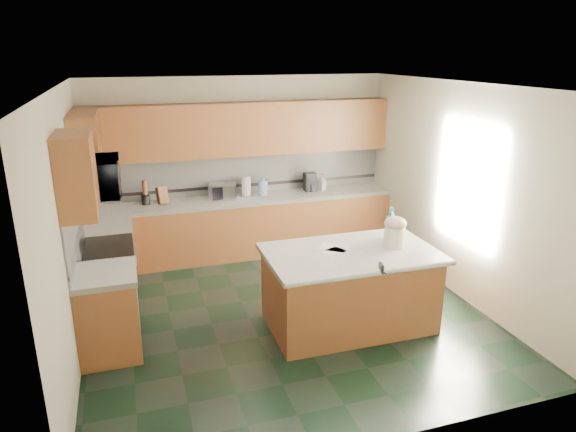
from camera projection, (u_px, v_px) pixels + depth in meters
name	position (u px, v px, depth m)	size (l,w,h in m)	color
floor	(285.00, 313.00, 6.27)	(4.60, 4.60, 0.00)	black
ceiling	(285.00, 85.00, 5.43)	(4.60, 4.60, 0.00)	white
wall_back	(240.00, 166.00, 7.95)	(4.60, 0.04, 2.70)	beige
wall_front	(379.00, 295.00, 3.75)	(4.60, 0.04, 2.70)	beige
wall_left	(66.00, 227.00, 5.18)	(0.04, 4.60, 2.70)	beige
wall_right	(459.00, 191.00, 6.52)	(0.04, 4.60, 2.70)	beige
back_base_cab	(246.00, 228.00, 7.94)	(4.60, 0.60, 0.86)	#562A16
back_countertop	(246.00, 199.00, 7.80)	(4.60, 0.64, 0.06)	white
back_upper_cab	(242.00, 129.00, 7.60)	(4.60, 0.33, 0.78)	#562A16
back_backsplash	(241.00, 173.00, 7.96)	(4.60, 0.02, 0.63)	silver
back_accent_band	(241.00, 185.00, 8.01)	(4.60, 0.01, 0.05)	black
left_base_cab_rear	(110.00, 260.00, 6.72)	(0.60, 0.82, 0.86)	#562A16
left_counter_rear	(106.00, 227.00, 6.58)	(0.64, 0.82, 0.06)	white
left_base_cab_front	(109.00, 315.00, 5.34)	(0.60, 0.72, 0.86)	#562A16
left_counter_front	(104.00, 275.00, 5.19)	(0.64, 0.72, 0.06)	white
left_backsplash	(75.00, 221.00, 5.72)	(0.02, 2.30, 0.63)	silver
left_accent_band	(77.00, 238.00, 5.78)	(0.01, 2.30, 0.05)	black
left_upper_cab_rear	(86.00, 145.00, 6.34)	(0.33, 1.09, 0.78)	#562A16
left_upper_cab_front	(76.00, 174.00, 4.83)	(0.33, 0.72, 0.78)	#562A16
range_body	(109.00, 285.00, 6.00)	(0.60, 0.76, 0.88)	#B7B7BC
range_oven_door	(135.00, 284.00, 6.10)	(0.02, 0.68, 0.55)	black
range_cooktop	(105.00, 248.00, 5.86)	(0.62, 0.78, 0.04)	black
range_handle	(135.00, 255.00, 5.99)	(0.02, 0.02, 0.66)	#B7B7BC
range_backguard	(80.00, 241.00, 5.75)	(0.06, 0.76, 0.18)	#B7B7BC
microwave	(97.00, 177.00, 5.61)	(0.73, 0.50, 0.41)	#B7B7BC
island_base	(349.00, 291.00, 5.87)	(1.81, 1.03, 0.86)	#562A16
island_top	(351.00, 254.00, 5.73)	(1.91, 1.13, 0.06)	white
island_bullnose	(374.00, 274.00, 5.22)	(0.06, 0.06, 1.91)	white
treat_jar	(395.00, 236.00, 5.82)	(0.23, 0.23, 0.24)	#EDDFC6
treat_jar_lid	(395.00, 223.00, 5.78)	(0.25, 0.25, 0.15)	#D3A7AB
treat_jar_knob	(396.00, 219.00, 5.76)	(0.03, 0.03, 0.08)	tan
treat_jar_knob_end_l	(392.00, 219.00, 5.75)	(0.04, 0.04, 0.04)	tan
treat_jar_knob_end_r	(399.00, 219.00, 5.77)	(0.04, 0.04, 0.04)	tan
soap_bottle_island	(391.00, 224.00, 6.01)	(0.15, 0.15, 0.39)	teal
paper_sheet_a	(334.00, 251.00, 5.71)	(0.26, 0.19, 0.00)	white
paper_sheet_b	(333.00, 248.00, 5.81)	(0.32, 0.24, 0.00)	white
clamp_body	(381.00, 268.00, 5.25)	(0.03, 0.11, 0.10)	black
clamp_handle	(384.00, 272.00, 5.20)	(0.02, 0.02, 0.07)	black
knife_block	(162.00, 195.00, 7.45)	(0.14, 0.11, 0.25)	#472814
utensil_crock	(146.00, 200.00, 7.42)	(0.12, 0.12, 0.15)	black
utensil_bundle	(145.00, 187.00, 7.36)	(0.07, 0.07, 0.22)	#472814
toaster_oven	(223.00, 191.00, 7.70)	(0.40, 0.27, 0.23)	#B7B7BC
toaster_oven_door	(224.00, 193.00, 7.59)	(0.36, 0.01, 0.19)	black
paper_towel	(246.00, 186.00, 7.85)	(0.14, 0.14, 0.31)	white
paper_towel_base	(247.00, 195.00, 7.89)	(0.21, 0.21, 0.01)	#B7B7BC
water_jug	(263.00, 188.00, 7.90)	(0.14, 0.14, 0.24)	#70A5CA
water_jug_neck	(263.00, 179.00, 7.85)	(0.07, 0.07, 0.03)	#70A5CA
coffee_maker	(310.00, 182.00, 8.13)	(0.17, 0.19, 0.29)	black
coffee_carafe	(311.00, 188.00, 8.12)	(0.12, 0.12, 0.12)	black
soap_bottle_back	(322.00, 183.00, 8.16)	(0.11, 0.11, 0.25)	white
soap_back_cap	(322.00, 174.00, 8.12)	(0.02, 0.02, 0.03)	red
window_light_proxy	(468.00, 183.00, 6.28)	(0.02, 1.40, 1.10)	white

